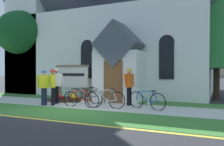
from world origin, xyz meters
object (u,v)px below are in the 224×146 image
Objects in this scene: bicycle_red at (105,99)px; bicycle_green at (147,100)px; church_sign at (72,77)px; bicycle_black at (86,96)px; cyclist_in_yellow_jersey at (53,84)px; roadside_conifer at (217,19)px; bicycle_yellow at (81,99)px; cyclist_in_orange_jersey at (56,83)px; yard_deciduous_tree at (22,33)px; cyclist_in_green_jersey at (44,85)px; cyclist_in_red_jersey at (129,84)px.

bicycle_green is (1.67, 0.46, -0.01)m from bicycle_red.
bicycle_black is at bearing -38.10° from church_sign.
cyclist_in_yellow_jersey is 0.23× the size of roadside_conifer.
bicycle_green is at bearing 14.15° from bicycle_yellow.
roadside_conifer is at bearing 36.41° from cyclist_in_orange_jersey.
cyclist_in_orange_jersey is at bearing -31.14° from yard_deciduous_tree.
bicycle_red is at bearing 8.89° from cyclist_in_green_jersey.
church_sign is at bearing -156.11° from roadside_conifer.
church_sign reaches higher than cyclist_in_orange_jersey.
bicycle_red reaches higher than bicycle_yellow.
cyclist_in_orange_jersey is (-3.42, -0.88, 0.00)m from cyclist_in_red_jersey.
bicycle_green is at bearing -17.59° from yard_deciduous_tree.
bicycle_green is 4.32m from cyclist_in_yellow_jersey.
cyclist_in_red_jersey is 1.00× the size of cyclist_in_orange_jersey.
cyclist_in_yellow_jersey is (-4.21, -0.72, 0.59)m from bicycle_green.
cyclist_in_red_jersey reaches higher than bicycle_green.
bicycle_yellow is (-2.74, -0.69, -0.01)m from bicycle_green.
cyclist_in_red_jersey is at bearing 14.48° from cyclist_in_orange_jersey.
church_sign is 2.53m from cyclist_in_yellow_jersey.
roadside_conifer reaches higher than bicycle_green.
cyclist_in_orange_jersey reaches higher than bicycle_green.
cyclist_in_yellow_jersey is (-1.03, -1.18, 0.58)m from bicycle_black.
roadside_conifer reaches higher than cyclist_in_yellow_jersey.
bicycle_yellow is at bearing 1.20° from cyclist_in_yellow_jersey.
yard_deciduous_tree is (-8.97, 2.48, 3.26)m from cyclist_in_red_jersey.
yard_deciduous_tree is at bearing 164.57° from cyclist_in_red_jersey.
cyclist_in_yellow_jersey is 7.71m from yard_deciduous_tree.
cyclist_in_orange_jersey reaches higher than cyclist_in_red_jersey.
roadside_conifer is (4.25, 5.45, 4.11)m from bicycle_red.
cyclist_in_orange_jersey is at bearing -143.59° from roadside_conifer.
cyclist_in_yellow_jersey is (-2.54, -0.27, 0.58)m from bicycle_red.
bicycle_yellow is 0.24× the size of roadside_conifer.
cyclist_in_yellow_jersey is at bearing -131.10° from bicycle_black.
cyclist_in_green_jersey is at bearing -151.95° from cyclist_in_yellow_jersey.
cyclist_in_yellow_jersey is at bearing -33.92° from yard_deciduous_tree.
church_sign is at bearing 141.90° from bicycle_black.
bicycle_green is 0.95× the size of bicycle_black.
cyclist_in_orange_jersey reaches higher than bicycle_red.
cyclist_in_green_jersey is 7.57m from yard_deciduous_tree.
cyclist_in_red_jersey is at bearing 39.02° from bicycle_yellow.
bicycle_green is at bearing 15.23° from bicycle_red.
cyclist_in_red_jersey is (2.16, 0.24, 0.61)m from bicycle_black.
yard_deciduous_tree is at bearing 143.12° from cyclist_in_green_jersey.
cyclist_in_orange_jersey is (0.12, 0.72, 0.07)m from cyclist_in_green_jersey.
yard_deciduous_tree is (-5.20, 1.45, 3.01)m from church_sign.
bicycle_red is 1.04× the size of bicycle_green.
cyclist_in_orange_jersey is at bearing -152.81° from bicycle_black.
bicycle_red is at bearing -23.53° from yard_deciduous_tree.
bicycle_red is 1.74m from bicycle_green.
bicycle_black is 1.54m from cyclist_in_orange_jersey.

